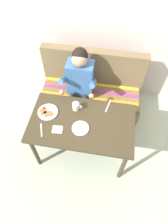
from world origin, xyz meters
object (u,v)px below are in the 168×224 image
table (82,126)px  plate_eggs (81,128)px  coffee_mug (76,106)px  napkin (57,129)px  plate_breakfast (47,112)px  couch (91,94)px  person (79,83)px  fork (41,130)px  knife (108,106)px

table → plate_eggs: size_ratio=6.24×
coffee_mug → napkin: (-0.15, -0.32, -0.05)m
napkin → plate_breakfast: bearing=129.8°
couch → person: person is taller
person → coffee_mug: 0.42m
plate_eggs → fork: 0.44m
coffee_mug → plate_eggs: bearing=-68.2°
table → plate_eggs: (0.00, -0.09, 0.09)m
fork → knife: size_ratio=0.85×
plate_breakfast → coffee_mug: coffee_mug is taller
plate_eggs → knife: 0.46m
plate_eggs → knife: bearing=53.8°
plate_breakfast → napkin: bearing=-50.2°
plate_eggs → napkin: size_ratio=1.67×
couch → coffee_mug: couch is taller
table → couch: couch is taller
plate_breakfast → napkin: plate_breakfast is taller
person → coffee_mug: (0.04, -0.42, 0.04)m
person → napkin: bearing=-98.7°
person → plate_eggs: (0.14, -0.68, -0.00)m
coffee_mug → napkin: size_ratio=1.03×
plate_eggs → person: bearing=101.8°
plate_eggs → napkin: plate_eggs is taller
coffee_mug → fork: 0.48m
table → coffee_mug: 0.24m
table → plate_breakfast: bearing=171.6°
napkin → knife: size_ratio=0.57×
table → person: 0.61m
plate_breakfast → fork: (-0.00, -0.24, -0.01)m
coffee_mug → knife: (0.37, 0.11, -0.05)m
plate_breakfast → napkin: 0.27m
napkin → knife: bearing=39.0°
person → fork: 0.82m
plate_eggs → coffee_mug: bearing=111.8°
couch → fork: 1.11m
coffee_mug → couch: bearing=80.5°
fork → couch: bearing=46.1°
coffee_mug → knife: 0.39m
plate_breakfast → couch: bearing=59.1°
couch → napkin: 1.02m
napkin → person: bearing=81.3°
person → plate_breakfast: 0.60m
plate_eggs → fork: size_ratio=1.13×
knife → plate_breakfast: bearing=-149.9°
couch → plate_breakfast: size_ratio=6.09×
couch → knife: (0.27, -0.48, 0.40)m
fork → knife: same height
table → person: bearing=103.1°
person → plate_breakfast: (-0.28, -0.53, 0.00)m
person → plate_eggs: 0.69m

